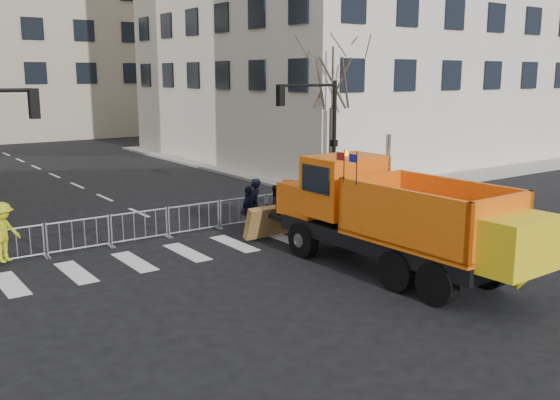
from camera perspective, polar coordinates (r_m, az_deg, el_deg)
ground at (r=16.64m, az=3.72°, el=-8.47°), size 120.00×120.00×0.00m
sidewalk_back at (r=23.53m, az=-9.48°, el=-2.47°), size 64.00×5.00×0.15m
traffic_light_right at (r=28.55m, az=4.97°, el=5.41°), size 0.18×0.18×5.40m
crowd_barriers at (r=22.32m, az=-10.23°, el=-2.00°), size 12.60×0.60×1.10m
street_tree at (r=29.67m, az=4.78°, el=7.67°), size 3.00×3.00×7.50m
plow_truck at (r=18.04m, az=10.57°, el=-1.39°), size 3.26×10.00×3.86m
cop_a at (r=22.80m, az=-2.35°, el=-0.46°), size 0.85×0.80×1.95m
cop_b at (r=23.19m, az=-0.46°, el=-0.62°), size 0.88×0.73×1.65m
cop_c at (r=22.38m, az=-2.84°, el=-0.94°), size 1.11×0.85×1.75m
worker at (r=20.30m, az=-23.97°, el=-2.70°), size 1.34×1.20×1.80m
newspaper_box at (r=26.49m, az=0.93°, el=0.61°), size 0.51×0.46×1.10m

